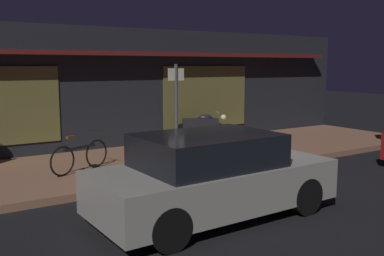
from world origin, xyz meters
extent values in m
plane|color=black|center=(0.00, 0.00, 0.00)|extent=(60.00, 60.00, 0.00)
cube|color=#8C6047|center=(0.00, 3.00, 0.07)|extent=(18.00, 4.00, 0.15)
cube|color=black|center=(0.00, 6.40, 1.80)|extent=(18.00, 2.80, 3.60)
cube|color=brown|center=(3.20, 4.98, 1.50)|extent=(3.20, 0.04, 2.00)
cube|color=#591919|center=(0.00, 4.75, 2.85)|extent=(16.20, 0.50, 0.12)
cylinder|color=black|center=(1.99, 4.49, 0.45)|extent=(0.59, 0.37, 0.60)
cylinder|color=black|center=(2.98, 4.01, 0.45)|extent=(0.59, 0.37, 0.60)
cube|color=black|center=(2.49, 4.25, 0.73)|extent=(1.11, 0.73, 0.36)
ellipsoid|color=black|center=(2.62, 4.19, 0.93)|extent=(0.50, 0.41, 0.20)
sphere|color=#F9EDB7|center=(3.13, 3.94, 0.93)|extent=(0.18, 0.18, 0.18)
cylinder|color=gray|center=(2.95, 4.02, 1.10)|extent=(0.27, 0.51, 0.03)
torus|color=black|center=(-2.30, 2.43, 0.48)|extent=(0.62, 0.30, 0.66)
torus|color=black|center=(-1.38, 2.83, 0.48)|extent=(0.62, 0.30, 0.66)
cube|color=black|center=(-1.84, 2.63, 0.70)|extent=(0.84, 0.40, 0.06)
cube|color=brown|center=(-2.07, 2.53, 0.97)|extent=(0.22, 0.15, 0.06)
cylinder|color=black|center=(-1.45, 2.80, 1.05)|extent=(0.19, 0.39, 0.02)
cylinder|color=#47474C|center=(0.58, 2.48, 1.35)|extent=(0.09, 0.09, 2.40)
cube|color=beige|center=(0.58, 2.48, 2.30)|extent=(0.44, 0.03, 0.30)
cylinder|color=black|center=(0.55, -0.25, 0.32)|extent=(0.65, 0.24, 0.64)
cylinder|color=black|center=(0.58, -1.81, 0.32)|extent=(0.65, 0.24, 0.64)
cylinder|color=black|center=(-2.15, -0.32, 0.32)|extent=(0.65, 0.24, 0.64)
cylinder|color=black|center=(-2.12, -1.88, 0.32)|extent=(0.65, 0.24, 0.64)
cube|color=#9E998E|center=(-0.79, -1.06, 0.55)|extent=(4.14, 1.86, 0.68)
cube|color=black|center=(-0.94, -1.07, 1.10)|extent=(2.24, 1.65, 0.64)
camera|label=1|loc=(-4.92, -6.84, 2.52)|focal=41.03mm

